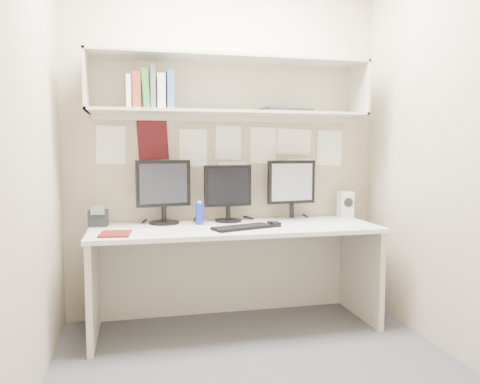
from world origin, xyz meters
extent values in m
cube|color=#444449|center=(0.00, 0.00, 0.00)|extent=(2.40, 2.00, 0.01)
cube|color=tan|center=(0.00, 1.00, 1.30)|extent=(2.40, 0.02, 2.60)
cube|color=tan|center=(0.00, -1.00, 1.30)|extent=(2.40, 0.02, 2.60)
cube|color=tan|center=(-1.20, 0.00, 1.30)|extent=(0.02, 2.00, 2.60)
cube|color=tan|center=(1.20, 0.00, 1.30)|extent=(0.02, 2.00, 2.60)
cube|color=silver|center=(0.00, 0.64, 0.71)|extent=(2.00, 0.70, 0.03)
cube|color=beige|center=(0.00, 0.97, 0.35)|extent=(1.96, 0.02, 0.70)
cube|color=beige|center=(0.00, 0.81, 1.53)|extent=(2.00, 0.38, 0.02)
cube|color=beige|center=(0.00, 0.81, 1.91)|extent=(2.00, 0.38, 0.02)
cube|color=beige|center=(0.00, 0.99, 1.72)|extent=(2.00, 0.02, 0.40)
cube|color=beige|center=(-0.99, 0.81, 1.72)|extent=(0.02, 0.38, 0.40)
cube|color=beige|center=(0.99, 0.81, 1.72)|extent=(0.02, 0.38, 0.40)
cylinder|color=black|center=(-0.48, 0.86, 0.74)|extent=(0.22, 0.22, 0.02)
cylinder|color=black|center=(-0.48, 0.86, 0.80)|extent=(0.04, 0.04, 0.11)
cube|color=black|center=(-0.48, 0.87, 1.02)|extent=(0.40, 0.10, 0.34)
cube|color=black|center=(-0.48, 0.85, 1.02)|extent=(0.34, 0.06, 0.29)
cylinder|color=black|center=(-0.01, 0.86, 0.74)|extent=(0.20, 0.20, 0.01)
cylinder|color=black|center=(-0.01, 0.86, 0.79)|extent=(0.03, 0.03, 0.10)
cube|color=black|center=(-0.01, 0.87, 1.00)|extent=(0.36, 0.08, 0.31)
cube|color=black|center=(-0.01, 0.85, 1.00)|extent=(0.31, 0.05, 0.26)
cylinder|color=#A5A5AA|center=(0.49, 0.86, 0.74)|extent=(0.21, 0.21, 0.02)
cylinder|color=black|center=(0.49, 0.86, 0.80)|extent=(0.04, 0.04, 0.11)
cube|color=black|center=(0.49, 0.87, 1.02)|extent=(0.39, 0.09, 0.33)
cube|color=silver|center=(0.49, 0.85, 1.02)|extent=(0.34, 0.05, 0.28)
cube|color=black|center=(0.02, 0.51, 0.74)|extent=(0.44, 0.28, 0.02)
cube|color=black|center=(0.26, 0.57, 0.75)|extent=(0.08, 0.11, 0.03)
cube|color=silver|center=(0.94, 0.87, 0.83)|extent=(0.11, 0.11, 0.21)
cylinder|color=black|center=(0.94, 0.81, 0.85)|extent=(0.07, 0.01, 0.07)
cylinder|color=#162398|center=(-0.24, 0.76, 0.81)|extent=(0.05, 0.05, 0.16)
cylinder|color=white|center=(-0.24, 0.76, 0.89)|extent=(0.03, 0.03, 0.02)
cube|color=#5D120F|center=(-0.81, 0.47, 0.74)|extent=(0.21, 0.24, 0.01)
cube|color=black|center=(-0.94, 0.85, 0.79)|extent=(0.14, 0.12, 0.11)
cube|color=#4C6659|center=(-0.94, 0.80, 0.85)|extent=(0.09, 0.02, 0.06)
cube|color=white|center=(-0.72, 0.76, 1.65)|extent=(0.03, 0.18, 0.22)
cube|color=maroon|center=(-0.66, 0.76, 1.66)|extent=(0.05, 0.18, 0.24)
cube|color=#236923|center=(-0.60, 0.76, 1.67)|extent=(0.04, 0.18, 0.27)
cube|color=#4F4F54|center=(-0.56, 0.76, 1.69)|extent=(0.03, 0.18, 0.29)
cube|color=beige|center=(-0.50, 0.76, 1.66)|extent=(0.05, 0.18, 0.24)
cube|color=#355586|center=(-0.44, 0.76, 1.67)|extent=(0.04, 0.18, 0.26)
cube|color=black|center=(0.41, 0.77, 1.55)|extent=(0.40, 0.23, 0.03)
camera|label=1|loc=(-0.69, -2.53, 1.25)|focal=35.00mm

